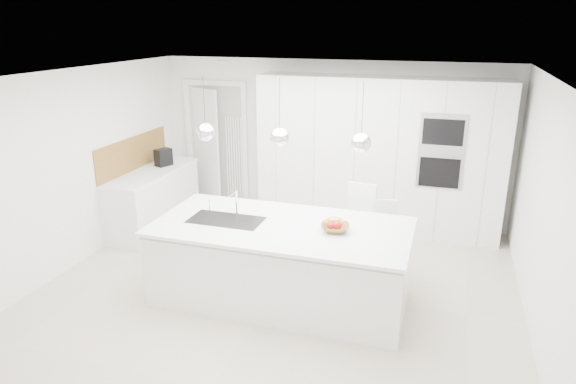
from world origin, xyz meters
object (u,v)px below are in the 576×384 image
(bar_stool_left, at_px, (358,232))
(bar_stool_right, at_px, (382,241))
(fruit_bowl, at_px, (335,228))
(island_base, at_px, (280,265))
(espresso_machine, at_px, (163,157))

(bar_stool_left, height_order, bar_stool_right, bar_stool_left)
(bar_stool_right, bearing_deg, fruit_bowl, -125.07)
(island_base, xyz_separation_m, fruit_bowl, (0.60, 0.05, 0.51))
(fruit_bowl, distance_m, bar_stool_left, 0.92)
(espresso_machine, distance_m, bar_stool_left, 3.42)
(island_base, bearing_deg, espresso_machine, 144.01)
(fruit_bowl, xyz_separation_m, bar_stool_right, (0.41, 0.85, -0.45))
(island_base, relative_size, bar_stool_right, 2.89)
(fruit_bowl, xyz_separation_m, espresso_machine, (-3.13, 1.78, 0.10))
(espresso_machine, height_order, bar_stool_left, espresso_machine)
(island_base, relative_size, fruit_bowl, 9.12)
(island_base, bearing_deg, fruit_bowl, 5.13)
(bar_stool_left, bearing_deg, espresso_machine, 171.61)
(fruit_bowl, height_order, espresso_machine, espresso_machine)
(espresso_machine, bearing_deg, bar_stool_left, 5.86)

